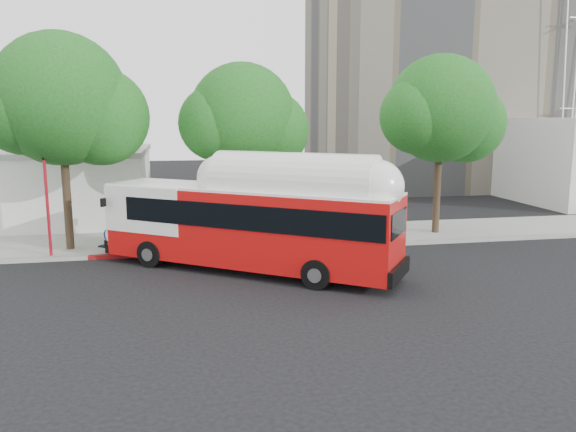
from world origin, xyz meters
name	(u,v)px	position (x,y,z in m)	size (l,w,h in m)	color
ground	(287,274)	(0.00, 0.00, 0.00)	(120.00, 120.00, 0.00)	black
sidewalk	(263,238)	(0.00, 6.50, 0.07)	(60.00, 5.00, 0.15)	gray
curb_strip	(271,249)	(0.00, 3.90, 0.07)	(60.00, 0.30, 0.15)	gray
red_curb_segment	(205,252)	(-3.00, 3.90, 0.08)	(10.00, 0.32, 0.16)	maroon
street_tree_left	(72,105)	(-8.53, 5.56, 6.60)	(6.67, 5.80, 9.74)	#2D2116
street_tree_mid	(251,120)	(-0.59, 6.06, 5.91)	(5.75, 5.00, 8.62)	#2D2116
street_tree_right	(448,113)	(9.44, 5.86, 6.26)	(6.21, 5.40, 9.18)	#2D2116
low_commercial_bldg	(4,185)	(-14.00, 14.00, 2.15)	(16.20, 10.20, 4.25)	silver
transit_bus	(250,227)	(-1.34, 0.76, 1.79)	(11.84, 9.30, 3.83)	#BC0D0D
signal_pole	(47,206)	(-9.58, 4.28, 2.34)	(0.13, 0.43, 4.56)	#AD121F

